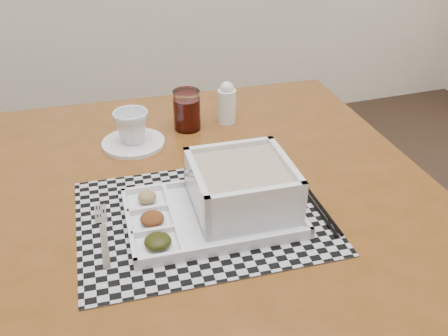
{
  "coord_description": "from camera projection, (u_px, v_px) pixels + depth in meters",
  "views": [
    {
      "loc": [
        0.03,
        -0.07,
        1.32
      ],
      "look_at": [
        0.29,
        0.7,
        0.82
      ],
      "focal_mm": 40.0,
      "sensor_mm": 36.0,
      "label": 1
    }
  ],
  "objects": [
    {
      "name": "juice_glass",
      "position": [
        187.0,
        111.0,
        1.25
      ],
      "size": [
        0.07,
        0.07,
        0.1
      ],
      "color": "white",
      "rests_on": "dining_table"
    },
    {
      "name": "spoon",
      "position": [
        298.0,
        182.0,
        1.05
      ],
      "size": [
        0.04,
        0.18,
        0.01
      ],
      "color": "silver",
      "rests_on": "placemat"
    },
    {
      "name": "creamer_bottle",
      "position": [
        227.0,
        103.0,
        1.28
      ],
      "size": [
        0.05,
        0.05,
        0.11
      ],
      "color": "white",
      "rests_on": "dining_table"
    },
    {
      "name": "chopsticks",
      "position": [
        313.0,
        199.0,
        0.99
      ],
      "size": [
        0.03,
        0.24,
        0.01
      ],
      "color": "black",
      "rests_on": "placemat"
    },
    {
      "name": "dining_table",
      "position": [
        198.0,
        215.0,
        1.08
      ],
      "size": [
        1.05,
        1.05,
        0.74
      ],
      "color": "#5B3610",
      "rests_on": "ground"
    },
    {
      "name": "fork",
      "position": [
        102.0,
        232.0,
        0.9
      ],
      "size": [
        0.03,
        0.19,
        0.0
      ],
      "color": "silver",
      "rests_on": "placemat"
    },
    {
      "name": "placemat",
      "position": [
        203.0,
        217.0,
        0.95
      ],
      "size": [
        0.49,
        0.39,
        0.0
      ],
      "primitive_type": "cube",
      "rotation": [
        0.0,
        0.0,
        -0.06
      ],
      "color": "#AAA9B1",
      "rests_on": "dining_table"
    },
    {
      "name": "cup",
      "position": [
        132.0,
        127.0,
        1.17
      ],
      "size": [
        0.09,
        0.09,
        0.08
      ],
      "primitive_type": "imported",
      "rotation": [
        0.0,
        0.0,
        0.1
      ],
      "color": "white",
      "rests_on": "saucer"
    },
    {
      "name": "serving_tray",
      "position": [
        233.0,
        194.0,
        0.94
      ],
      "size": [
        0.33,
        0.24,
        0.1
      ],
      "color": "white",
      "rests_on": "placemat"
    },
    {
      "name": "saucer",
      "position": [
        133.0,
        143.0,
        1.2
      ],
      "size": [
        0.15,
        0.15,
        0.01
      ],
      "primitive_type": "cylinder",
      "color": "white",
      "rests_on": "dining_table"
    }
  ]
}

